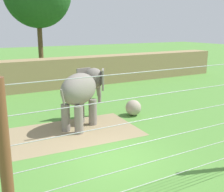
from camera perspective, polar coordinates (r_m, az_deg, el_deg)
ground_plane at (r=10.57m, az=0.29°, el=-12.58°), size 120.00×120.00×0.00m
dirt_patch at (r=13.15m, az=-7.70°, el=-7.23°), size 6.05×3.98×0.01m
embankment_wall at (r=22.05m, az=-16.79°, el=3.99°), size 36.00×1.80×2.30m
elephant at (r=13.42m, az=-6.06°, el=1.16°), size 3.20×2.75×2.68m
enrichment_ball at (r=15.34m, az=4.33°, el=-2.37°), size 0.85×0.85×0.85m
cable_fence at (r=7.64m, az=11.16°, el=-7.77°), size 9.09×0.24×3.82m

